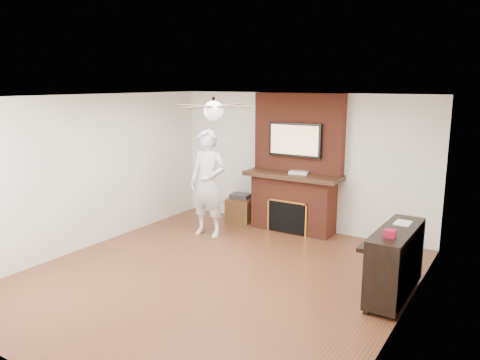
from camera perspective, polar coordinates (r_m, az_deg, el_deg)
The scene contains 12 objects.
room_shell at distance 6.35m, azimuth -3.13°, elevation -1.25°, with size 5.36×5.86×2.86m.
fireplace at distance 8.57m, azimuth 6.72°, elevation 0.37°, with size 1.78×0.64×2.50m.
tv at distance 8.42m, azimuth 6.70°, elevation 4.89°, with size 1.00×0.08×0.60m.
ceiling_fan at distance 6.20m, azimuth -3.25°, elevation 8.54°, with size 1.21×1.21×0.31m.
person at distance 8.22m, azimuth -3.92°, elevation -0.39°, with size 0.69×0.46×1.90m, color silver.
side_table at distance 9.21m, azimuth 0.06°, elevation -3.49°, with size 0.54×0.54×0.55m.
piano at distance 6.28m, azimuth 18.34°, elevation -9.31°, with size 0.52×1.38×0.99m.
cable_box at distance 8.41m, azimuth 7.18°, elevation 0.90°, with size 0.33×0.19×0.05m, color silver.
candle_orange at distance 8.62m, azimuth 5.20°, elevation -5.89°, with size 0.06×0.06×0.13m, color orange.
candle_green at distance 8.67m, azimuth 5.27°, elevation -5.98°, with size 0.07×0.07×0.08m, color #4E8234.
candle_cream at distance 8.58m, azimuth 6.03°, elevation -6.10°, with size 0.08×0.08×0.10m, color beige.
candle_blue at distance 8.57m, azimuth 7.01°, elevation -6.22°, with size 0.05×0.05×0.08m, color #3757A6.
Camera 1 is at (3.57, -5.05, 2.69)m, focal length 35.00 mm.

